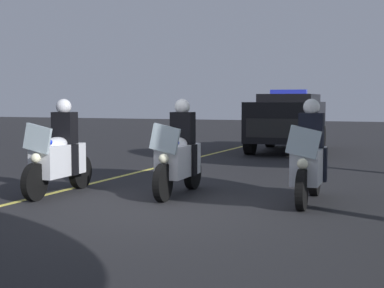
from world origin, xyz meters
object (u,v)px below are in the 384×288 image
at_px(police_motorcycle_lead_right, 179,156).
at_px(police_motorcycle_trailing, 309,161).
at_px(police_motorcycle_lead_left, 59,156).
at_px(police_suv, 288,119).

bearing_deg(police_motorcycle_lead_right, police_motorcycle_trailing, 92.61).
distance_m(police_motorcycle_lead_left, police_motorcycle_lead_right, 2.16).
relative_size(police_motorcycle_lead_left, police_suv, 0.43).
distance_m(police_motorcycle_lead_left, police_motorcycle_trailing, 4.42).
bearing_deg(police_motorcycle_trailing, police_motorcycle_lead_left, -78.86).
relative_size(police_motorcycle_lead_right, police_motorcycle_trailing, 1.00).
distance_m(police_motorcycle_lead_right, police_motorcycle_trailing, 2.31).
relative_size(police_motorcycle_trailing, police_suv, 0.43).
bearing_deg(police_motorcycle_lead_right, police_motorcycle_lead_left, -69.75).
xyz_separation_m(police_motorcycle_lead_right, police_suv, (-9.59, -0.23, 0.37)).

